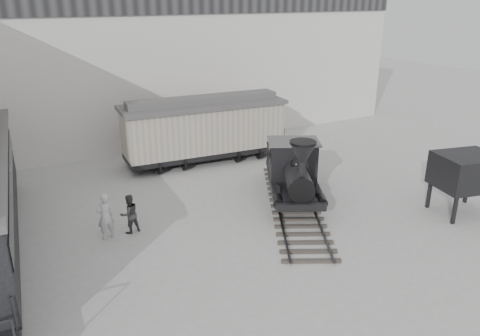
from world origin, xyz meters
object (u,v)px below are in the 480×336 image
coal_hopper (465,175)px  boxcar (204,128)px  visitor_a (105,216)px  visitor_b (129,214)px  locomotive (293,174)px

coal_hopper → boxcar: bearing=134.1°
coal_hopper → visitor_a: bearing=173.3°
visitor_b → coal_hopper: 14.37m
boxcar → visitor_b: (-6.29, -6.51, -1.17)m
boxcar → coal_hopper: (7.07, -11.70, -0.23)m
locomotive → visitor_b: bearing=-156.4°
locomotive → visitor_a: 8.59m
boxcar → visitor_b: size_ratio=5.76×
visitor_a → visitor_b: size_ratio=1.17×
boxcar → visitor_b: bearing=-129.9°
visitor_a → coal_hopper: size_ratio=0.67×
locomotive → coal_hopper: locomotive is taller
coal_hopper → visitor_b: bearing=171.7°
locomotive → boxcar: 7.19m
boxcar → coal_hopper: size_ratio=3.29×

